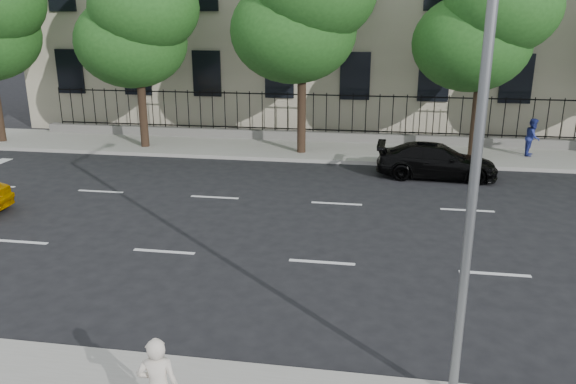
% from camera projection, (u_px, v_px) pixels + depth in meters
% --- Properties ---
extents(ground, '(120.00, 120.00, 0.00)m').
position_uv_depth(ground, '(309.00, 314.00, 11.17)').
color(ground, black).
rests_on(ground, ground).
extents(far_sidewalk, '(60.00, 4.00, 0.15)m').
position_uv_depth(far_sidewalk, '(349.00, 151.00, 24.34)').
color(far_sidewalk, gray).
rests_on(far_sidewalk, ground).
extents(lane_markings, '(49.60, 4.62, 0.01)m').
position_uv_depth(lane_markings, '(330.00, 229.00, 15.65)').
color(lane_markings, silver).
rests_on(lane_markings, ground).
extents(iron_fence, '(30.00, 0.50, 2.20)m').
position_uv_depth(iron_fence, '(352.00, 131.00, 25.77)').
color(iron_fence, slate).
rests_on(iron_fence, far_sidewalk).
extents(street_light, '(0.25, 3.32, 8.05)m').
position_uv_depth(street_light, '(480.00, 57.00, 7.58)').
color(street_light, slate).
rests_on(street_light, near_sidewalk).
extents(tree_b, '(5.53, 5.12, 8.97)m').
position_uv_depth(tree_b, '(138.00, 12.00, 23.38)').
color(tree_b, '#382619').
rests_on(tree_b, far_sidewalk).
extents(tree_d, '(5.34, 4.94, 8.84)m').
position_uv_depth(tree_d, '(487.00, 12.00, 21.24)').
color(tree_d, '#382619').
rests_on(tree_d, far_sidewalk).
extents(black_sedan, '(4.39, 1.93, 1.25)m').
position_uv_depth(black_sedan, '(436.00, 161.00, 20.48)').
color(black_sedan, black).
rests_on(black_sedan, ground).
extents(pedestrian_far, '(0.81, 0.91, 1.54)m').
position_uv_depth(pedestrian_far, '(533.00, 137.00, 23.05)').
color(pedestrian_far, navy).
rests_on(pedestrian_far, far_sidewalk).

